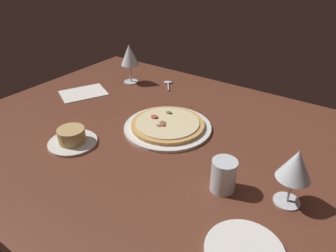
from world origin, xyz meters
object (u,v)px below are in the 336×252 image
at_px(water_glass, 223,177).
at_px(paper_menu, 83,93).
at_px(pizza_main, 168,126).
at_px(wine_glass_near, 296,166).
at_px(wine_glass_far, 129,56).
at_px(spoon, 168,83).
at_px(side_plate, 244,251).
at_px(ramekin_on_saucer, 72,138).

bearing_deg(water_glass, paper_menu, -15.14).
relative_size(pizza_main, wine_glass_near, 1.96).
relative_size(wine_glass_far, paper_menu, 0.95).
height_order(pizza_main, water_glass, water_glass).
height_order(wine_glass_near, spoon, wine_glass_near).
bearing_deg(side_plate, spoon, -45.12).
xyz_separation_m(wine_glass_near, side_plate, (0.03, 0.20, -0.11)).
distance_m(water_glass, side_plate, 0.20).
bearing_deg(wine_glass_near, spoon, -33.65).
distance_m(wine_glass_far, water_glass, 0.81).
relative_size(ramekin_on_saucer, spoon, 1.57).
bearing_deg(spoon, side_plate, 134.88).
bearing_deg(paper_menu, water_glass, -168.32).
xyz_separation_m(pizza_main, wine_glass_near, (-0.45, 0.12, 0.10)).
distance_m(wine_glass_far, wine_glass_near, 0.92).
distance_m(side_plate, paper_menu, 0.97).
xyz_separation_m(pizza_main, spoon, (0.23, -0.33, -0.01)).
bearing_deg(ramekin_on_saucer, paper_menu, -46.62).
bearing_deg(wine_glass_near, pizza_main, -15.40).
height_order(ramekin_on_saucer, paper_menu, ramekin_on_saucer).
xyz_separation_m(wine_glass_near, paper_menu, (0.92, -0.16, -0.11)).
distance_m(ramekin_on_saucer, side_plate, 0.63).
xyz_separation_m(pizza_main, ramekin_on_saucer, (0.20, 0.25, 0.01)).
distance_m(pizza_main, water_glass, 0.35).
relative_size(wine_glass_near, spoon, 1.55).
distance_m(wine_glass_far, spoon, 0.21).
height_order(wine_glass_far, water_glass, wine_glass_far).
bearing_deg(wine_glass_far, water_glass, 148.17).
relative_size(side_plate, spoon, 1.68).
relative_size(wine_glass_far, wine_glass_near, 1.14).
relative_size(wine_glass_far, spoon, 1.76).
height_order(side_plate, spoon, spoon).
height_order(pizza_main, paper_menu, pizza_main).
bearing_deg(paper_menu, spoon, -103.14).
bearing_deg(side_plate, wine_glass_far, -35.46).
bearing_deg(wine_glass_near, water_glass, 17.51).
xyz_separation_m(wine_glass_far, paper_menu, (0.09, 0.21, -0.12)).
bearing_deg(pizza_main, wine_glass_near, 164.60).
relative_size(pizza_main, wine_glass_far, 1.72).
xyz_separation_m(water_glass, spoon, (0.52, -0.50, -0.03)).
relative_size(water_glass, side_plate, 0.53).
distance_m(wine_glass_near, spoon, 0.82).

